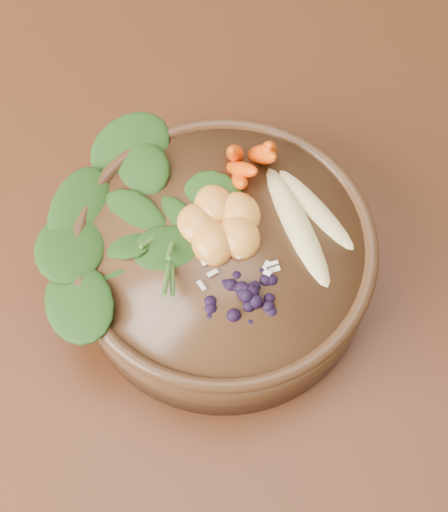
% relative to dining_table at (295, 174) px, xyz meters
% --- Properties ---
extents(ground, '(4.00, 4.00, 0.00)m').
position_rel_dining_table_xyz_m(ground, '(0.00, 0.00, -0.66)').
color(ground, '#381E0F').
rests_on(ground, ground).
extents(dining_table, '(1.60, 0.90, 0.75)m').
position_rel_dining_table_xyz_m(dining_table, '(0.00, 0.00, 0.00)').
color(dining_table, '#331C0C').
rests_on(dining_table, ground).
extents(stoneware_bowl, '(0.29, 0.29, 0.07)m').
position_rel_dining_table_xyz_m(stoneware_bowl, '(-0.14, -0.15, 0.13)').
color(stoneware_bowl, '#462B18').
rests_on(stoneware_bowl, dining_table).
extents(kale_heap, '(0.19, 0.17, 0.04)m').
position_rel_dining_table_xyz_m(kale_heap, '(-0.18, -0.09, 0.19)').
color(kale_heap, '#234817').
rests_on(kale_heap, stoneware_bowl).
extents(carrot_cluster, '(0.06, 0.06, 0.08)m').
position_rel_dining_table_xyz_m(carrot_cluster, '(-0.09, -0.08, 0.21)').
color(carrot_cluster, '#FF4C07').
rests_on(carrot_cluster, stoneware_bowl).
extents(banana_halves, '(0.07, 0.15, 0.03)m').
position_rel_dining_table_xyz_m(banana_halves, '(-0.06, -0.15, 0.18)').
color(banana_halves, '#E0CC84').
rests_on(banana_halves, stoneware_bowl).
extents(mandarin_cluster, '(0.08, 0.09, 0.03)m').
position_rel_dining_table_xyz_m(mandarin_cluster, '(-0.14, -0.13, 0.18)').
color(mandarin_cluster, orange).
rests_on(mandarin_cluster, stoneware_bowl).
extents(blueberry_pile, '(0.13, 0.10, 0.04)m').
position_rel_dining_table_xyz_m(blueberry_pile, '(-0.14, -0.20, 0.19)').
color(blueberry_pile, black).
rests_on(blueberry_pile, stoneware_bowl).
extents(coconut_flakes, '(0.09, 0.07, 0.01)m').
position_rel_dining_table_xyz_m(coconut_flakes, '(-0.14, -0.17, 0.17)').
color(coconut_flakes, white).
rests_on(coconut_flakes, stoneware_bowl).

